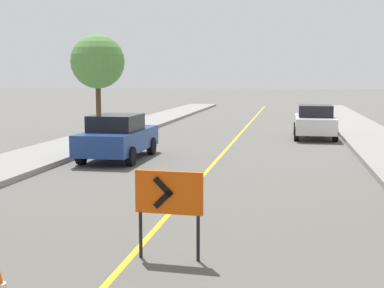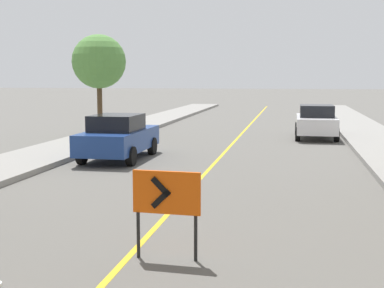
{
  "view_description": "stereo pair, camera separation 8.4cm",
  "coord_description": "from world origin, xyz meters",
  "views": [
    {
      "loc": [
        2.46,
        11.13,
        2.87
      ],
      "look_at": [
        -0.23,
        25.88,
        1.0
      ],
      "focal_mm": 50.0,
      "sensor_mm": 36.0,
      "label": 1
    },
    {
      "loc": [
        2.54,
        11.15,
        2.87
      ],
      "look_at": [
        -0.23,
        25.88,
        1.0
      ],
      "focal_mm": 50.0,
      "sensor_mm": 36.0,
      "label": 2
    }
  ],
  "objects": [
    {
      "name": "sidewalk_left",
      "position": [
        -6.25,
        32.6,
        0.09
      ],
      "size": [
        2.71,
        65.2,
        0.18
      ],
      "color": "gray",
      "rests_on": "ground_plane"
    },
    {
      "name": "lane_stripe",
      "position": [
        0.0,
        32.6,
        0.0
      ],
      "size": [
        0.12,
        65.2,
        0.01
      ],
      "color": "gold",
      "rests_on": "ground_plane"
    },
    {
      "name": "street_tree_left_near",
      "position": [
        -6.39,
        35.07,
        3.59
      ],
      "size": [
        2.51,
        2.51,
        4.69
      ],
      "color": "#4C3823",
      "rests_on": "sidewalk_left"
    },
    {
      "name": "parked_car_curb_near",
      "position": [
        -3.45,
        29.0,
        0.8
      ],
      "size": [
        1.94,
        4.32,
        1.59
      ],
      "rotation": [
        0.0,
        0.0,
        -0.01
      ],
      "color": "navy",
      "rests_on": "ground_plane"
    },
    {
      "name": "arrow_barricade_primary",
      "position": [
        0.63,
        19.13,
        1.01
      ],
      "size": [
        1.1,
        0.12,
        1.42
      ],
      "rotation": [
        0.0,
        0.0,
        -0.06
      ],
      "color": "#EF560C",
      "rests_on": "ground_plane"
    },
    {
      "name": "parked_car_curb_mid",
      "position": [
        3.66,
        37.03,
        0.8
      ],
      "size": [
        1.93,
        4.3,
        1.59
      ],
      "rotation": [
        0.0,
        0.0,
        0.0
      ],
      "color": "silver",
      "rests_on": "ground_plane"
    }
  ]
}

